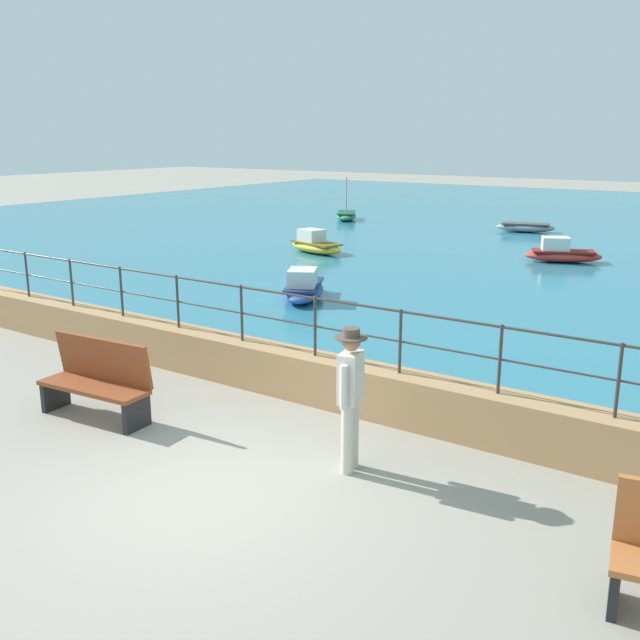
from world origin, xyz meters
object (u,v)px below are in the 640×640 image
object	(u,v)px
person_walking	(350,392)
boat_0	(304,288)
boat_7	(562,253)
bench_main	(98,379)
boat_3	(525,227)
boat_5	(315,245)
boat_1	(346,215)

from	to	relation	value
person_walking	boat_0	bearing A→B (deg)	129.43
boat_7	bench_main	bearing A→B (deg)	-95.69
boat_0	boat_7	xyz separation A→B (m)	(3.50, 8.72, 0.00)
boat_3	boat_7	size ratio (longest dim) A/B	1.00
person_walking	boat_5	world-z (taller)	person_walking
boat_1	boat_5	xyz separation A→B (m)	(4.28, -8.59, 0.06)
boat_1	boat_5	size ratio (longest dim) A/B	0.99
boat_3	person_walking	bearing A→B (deg)	-75.88
bench_main	boat_7	xyz separation A→B (m)	(1.62, 16.25, -0.23)
person_walking	boat_5	bearing A→B (deg)	126.50
boat_1	boat_7	xyz separation A→B (m)	(11.55, -5.72, 0.06)
person_walking	boat_3	xyz separation A→B (m)	(-5.51, 21.90, -0.72)
bench_main	boat_1	size ratio (longest dim) A/B	0.71
boat_5	boat_7	size ratio (longest dim) A/B	1.00
boat_0	boat_3	bearing A→B (deg)	89.26
bench_main	boat_5	distance (m)	14.53
boat_0	boat_3	world-z (taller)	boat_0
boat_0	boat_3	xyz separation A→B (m)	(0.19, 14.97, -0.07)
boat_5	boat_7	xyz separation A→B (m)	(7.27, 2.86, 0.00)
bench_main	boat_7	world-z (taller)	bench_main
person_walking	boat_0	size ratio (longest dim) A/B	0.71
boat_0	boat_5	world-z (taller)	same
boat_1	boat_5	distance (m)	9.60
person_walking	boat_0	distance (m)	9.00
boat_0	boat_7	distance (m)	9.40
bench_main	boat_1	distance (m)	24.11
boat_3	boat_7	distance (m)	7.07
boat_1	boat_7	bearing A→B (deg)	-26.37
person_walking	bench_main	bearing A→B (deg)	-171.22
boat_0	boat_7	world-z (taller)	same
boat_0	boat_3	size ratio (longest dim) A/B	1.00
bench_main	person_walking	distance (m)	3.88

